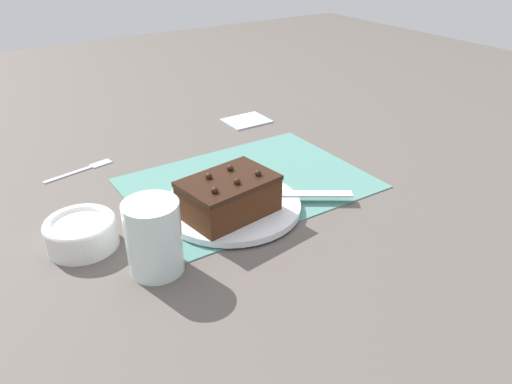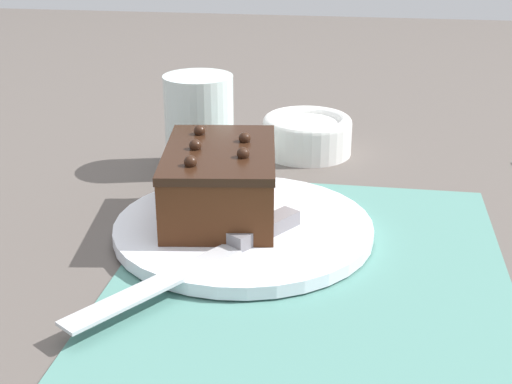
{
  "view_description": "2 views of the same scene",
  "coord_description": "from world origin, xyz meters",
  "px_view_note": "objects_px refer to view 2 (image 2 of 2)",
  "views": [
    {
      "loc": [
        0.47,
        0.75,
        0.47
      ],
      "look_at": [
        0.05,
        0.11,
        0.05
      ],
      "focal_mm": 35.0,
      "sensor_mm": 36.0,
      "label": 1
    },
    {
      "loc": [
        -0.53,
        -0.04,
        0.31
      ],
      "look_at": [
        0.09,
        0.06,
        0.05
      ],
      "focal_mm": 50.0,
      "sensor_mm": 36.0,
      "label": 2
    }
  ],
  "objects_px": {
    "serving_knife": "(231,246)",
    "drinking_glass": "(199,123)",
    "cake_plate": "(243,228)",
    "chocolate_cake": "(220,181)",
    "small_bowl": "(307,133)"
  },
  "relations": [
    {
      "from": "serving_knife",
      "to": "chocolate_cake",
      "type": "bearing_deg",
      "value": -38.44
    },
    {
      "from": "cake_plate",
      "to": "chocolate_cake",
      "type": "relative_size",
      "value": 1.46
    },
    {
      "from": "chocolate_cake",
      "to": "serving_knife",
      "type": "relative_size",
      "value": 0.76
    },
    {
      "from": "serving_knife",
      "to": "drinking_glass",
      "type": "distance_m",
      "value": 0.26
    },
    {
      "from": "small_bowl",
      "to": "serving_knife",
      "type": "bearing_deg",
      "value": 173.2
    },
    {
      "from": "cake_plate",
      "to": "drinking_glass",
      "type": "bearing_deg",
      "value": 25.14
    },
    {
      "from": "drinking_glass",
      "to": "small_bowl",
      "type": "bearing_deg",
      "value": -58.51
    },
    {
      "from": "serving_knife",
      "to": "drinking_glass",
      "type": "xyz_separation_m",
      "value": [
        0.24,
        0.09,
        0.04
      ]
    },
    {
      "from": "cake_plate",
      "to": "serving_knife",
      "type": "relative_size",
      "value": 1.11
    },
    {
      "from": "small_bowl",
      "to": "drinking_glass",
      "type": "bearing_deg",
      "value": 121.49
    },
    {
      "from": "cake_plate",
      "to": "small_bowl",
      "type": "xyz_separation_m",
      "value": [
        0.26,
        -0.04,
        0.02
      ]
    },
    {
      "from": "drinking_glass",
      "to": "small_bowl",
      "type": "height_order",
      "value": "drinking_glass"
    },
    {
      "from": "cake_plate",
      "to": "chocolate_cake",
      "type": "xyz_separation_m",
      "value": [
        0.02,
        0.03,
        0.04
      ]
    },
    {
      "from": "drinking_glass",
      "to": "small_bowl",
      "type": "distance_m",
      "value": 0.15
    },
    {
      "from": "chocolate_cake",
      "to": "small_bowl",
      "type": "bearing_deg",
      "value": -15.11
    }
  ]
}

